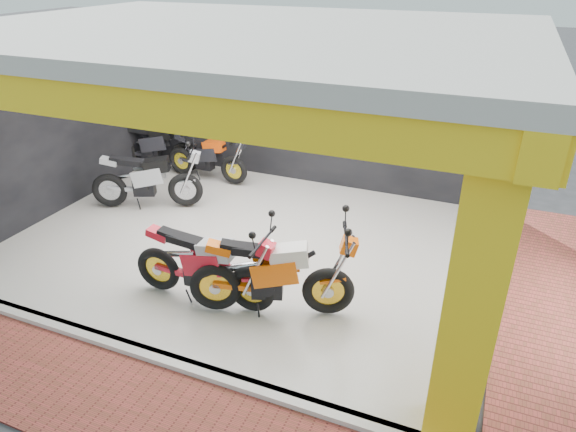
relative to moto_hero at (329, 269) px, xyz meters
name	(u,v)px	position (x,y,z in m)	size (l,w,h in m)	color
ground	(187,311)	(-1.94, -0.59, -0.83)	(80.00, 80.00, 0.00)	#2D2D30
showroom_floor	(249,244)	(-1.94, 1.41, -0.78)	(8.00, 6.00, 0.10)	white
showroom_ceiling	(240,32)	(-1.94, 1.41, 2.77)	(8.40, 6.40, 0.20)	beige
back_wall	(311,107)	(-1.94, 4.51, 0.92)	(8.20, 0.20, 3.50)	black
left_wall	(51,125)	(-6.04, 1.41, 0.92)	(0.20, 6.20, 3.50)	black
corner_column	(473,299)	(1.81, -1.34, 0.92)	(0.50, 0.50, 3.50)	yellow
header_beam_front	(102,100)	(-1.94, -1.59, 2.47)	(8.40, 0.30, 0.40)	yellow
header_beam_right	(535,75)	(2.06, 1.41, 2.47)	(0.30, 6.40, 0.40)	yellow
floor_kerb	(143,353)	(-1.94, -1.61, -0.78)	(8.00, 0.20, 0.10)	white
paver_front	(101,398)	(-1.94, -2.39, -0.82)	(9.00, 1.40, 0.03)	#9C3B33
paver_right	(546,310)	(2.86, 1.41, -0.82)	(1.40, 7.00, 0.03)	#9C3B33
moto_hero	(329,269)	(0.00, 0.00, 0.00)	(2.41, 0.89, 1.47)	#ED5D0A
moto_row_a	(251,269)	(-1.00, -0.35, -0.03)	(2.30, 0.85, 1.41)	red
moto_row_b	(184,174)	(-3.71, 2.21, -0.03)	(2.30, 0.85, 1.41)	#A1A4A8
moto_row_c	(233,157)	(-3.36, 3.58, -0.09)	(2.12, 0.78, 1.30)	black
moto_row_d	(184,143)	(-4.74, 3.80, -0.02)	(2.35, 0.87, 1.43)	black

